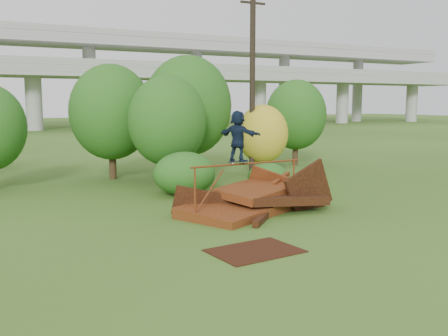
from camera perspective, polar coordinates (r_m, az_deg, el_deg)
name	(u,v)px	position (r m, az deg, el deg)	size (l,w,h in m)	color
ground	(276,224)	(15.80, 5.96, -6.43)	(240.00, 240.00, 0.00)	#2D5116
scrap_pile	(254,202)	(17.46, 3.45, -3.87)	(6.12, 4.11, 2.27)	#3D170B
grind_rail	(247,175)	(16.67, 2.67, -0.77)	(4.25, 0.33, 1.80)	#672B10
skateboard	(238,162)	(16.40, 1.59, 0.73)	(0.69, 0.22, 0.07)	black
skater	(238,136)	(16.33, 1.60, 3.68)	(1.54, 0.49, 1.66)	#111D34
flat_plate	(255,251)	(12.98, 3.54, -9.43)	(2.23, 1.59, 0.03)	black
tree_1	(111,112)	(25.24, -12.77, 6.24)	(4.08, 4.08, 5.68)	black
tree_2	(167,121)	(22.80, -6.50, 5.35)	(3.56, 3.56, 5.01)	black
tree_3	(188,106)	(25.68, -4.15, 7.07)	(4.46, 4.46, 6.18)	black
tree_4	(263,134)	(26.28, 4.45, 3.87)	(2.67, 2.67, 3.69)	black
tree_5	(296,115)	(30.75, 8.22, 6.03)	(3.69, 3.69, 5.19)	black
shrub_left	(185,173)	(20.56, -4.53, -0.62)	(2.60, 2.40, 1.80)	#164512
shrub_right	(268,177)	(21.35, 5.03, -1.06)	(1.77, 1.63, 1.26)	#164512
utility_pole	(252,82)	(25.73, 3.26, 9.75)	(1.40, 0.28, 9.48)	black
freeway_overpass	(29,56)	(76.46, -21.39, 11.87)	(160.00, 15.00, 13.70)	gray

